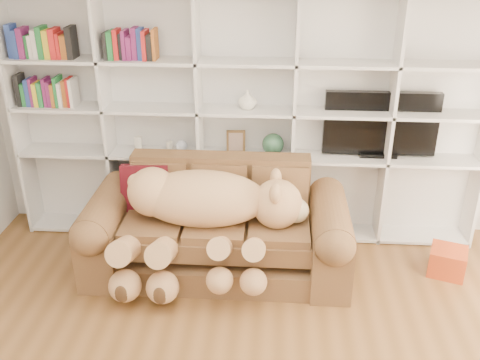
# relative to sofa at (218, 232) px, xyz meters

# --- Properties ---
(wall_back) EXTENTS (5.00, 0.02, 2.70)m
(wall_back) POSITION_rel_sofa_xyz_m (0.21, 0.84, 0.98)
(wall_back) COLOR silver
(wall_back) RESTS_ON floor
(bookshelf) EXTENTS (4.43, 0.35, 2.40)m
(bookshelf) POSITION_rel_sofa_xyz_m (-0.03, 0.71, 0.94)
(bookshelf) COLOR silver
(bookshelf) RESTS_ON floor
(sofa) EXTENTS (2.31, 1.00, 0.97)m
(sofa) POSITION_rel_sofa_xyz_m (0.00, 0.00, 0.00)
(sofa) COLOR brown
(sofa) RESTS_ON floor
(teddy_bear) EXTENTS (1.63, 0.92, 0.95)m
(teddy_bear) POSITION_rel_sofa_xyz_m (-0.10, -0.19, 0.30)
(teddy_bear) COLOR #E1B370
(teddy_bear) RESTS_ON sofa
(throw_pillow) EXTENTS (0.45, 0.29, 0.45)m
(throw_pillow) POSITION_rel_sofa_xyz_m (-0.67, 0.16, 0.34)
(throw_pillow) COLOR #570E1C
(throw_pillow) RESTS_ON sofa
(gift_box) EXTENTS (0.39, 0.37, 0.25)m
(gift_box) POSITION_rel_sofa_xyz_m (2.07, 0.04, -0.24)
(gift_box) COLOR #B23D17
(gift_box) RESTS_ON floor
(tv) EXTENTS (1.05, 0.18, 0.62)m
(tv) POSITION_rel_sofa_xyz_m (1.47, 0.70, 0.81)
(tv) COLOR black
(tv) RESTS_ON bookshelf
(picture_frame) EXTENTS (0.18, 0.04, 0.22)m
(picture_frame) POSITION_rel_sofa_xyz_m (0.12, 0.65, 0.62)
(picture_frame) COLOR #50381B
(picture_frame) RESTS_ON bookshelf
(green_vase) EXTENTS (0.21, 0.21, 0.21)m
(green_vase) POSITION_rel_sofa_xyz_m (0.47, 0.65, 0.60)
(green_vase) COLOR #305E40
(green_vase) RESTS_ON bookshelf
(figurine_tall) EXTENTS (0.09, 0.09, 0.14)m
(figurine_tall) POSITION_rel_sofa_xyz_m (-0.84, 0.65, 0.57)
(figurine_tall) COLOR silver
(figurine_tall) RESTS_ON bookshelf
(figurine_short) EXTENTS (0.07, 0.07, 0.10)m
(figurine_short) POSITION_rel_sofa_xyz_m (-0.53, 0.65, 0.55)
(figurine_short) COLOR silver
(figurine_short) RESTS_ON bookshelf
(snow_globe) EXTENTS (0.11, 0.11, 0.11)m
(snow_globe) POSITION_rel_sofa_xyz_m (-0.41, 0.65, 0.56)
(snow_globe) COLOR silver
(snow_globe) RESTS_ON bookshelf
(shelf_vase) EXTENTS (0.19, 0.19, 0.18)m
(shelf_vase) POSITION_rel_sofa_xyz_m (0.22, 0.65, 1.04)
(shelf_vase) COLOR white
(shelf_vase) RESTS_ON bookshelf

